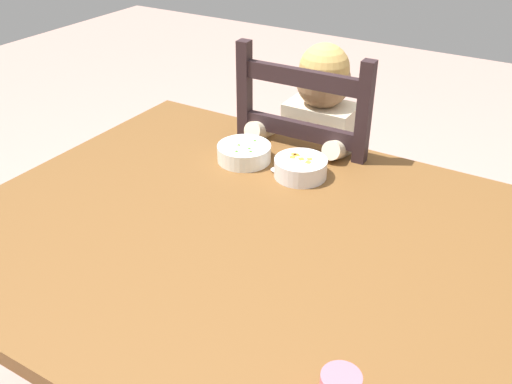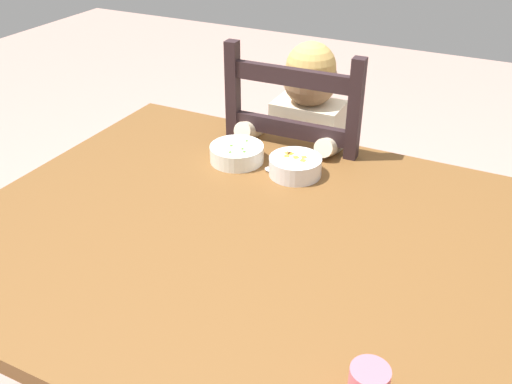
{
  "view_description": "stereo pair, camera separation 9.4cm",
  "coord_description": "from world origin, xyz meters",
  "px_view_note": "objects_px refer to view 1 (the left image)",
  "views": [
    {
      "loc": [
        0.53,
        -0.92,
        1.46
      ],
      "look_at": [
        -0.07,
        0.09,
        0.76
      ],
      "focal_mm": 39.6,
      "sensor_mm": 36.0,
      "label": 1
    },
    {
      "loc": [
        0.45,
        -0.97,
        1.46
      ],
      "look_at": [
        -0.07,
        0.09,
        0.76
      ],
      "focal_mm": 39.6,
      "sensor_mm": 36.0,
      "label": 2
    }
  ],
  "objects_px": {
    "bowl_of_carrots": "(301,167)",
    "spoon": "(284,173)",
    "dining_table": "(263,264)",
    "child_figure": "(316,147)",
    "bowl_of_peas": "(244,152)",
    "dining_chair": "(314,191)"
  },
  "relations": [
    {
      "from": "dining_table",
      "to": "bowl_of_carrots",
      "type": "relative_size",
      "value": 10.01
    },
    {
      "from": "dining_table",
      "to": "bowl_of_peas",
      "type": "bearing_deg",
      "value": 128.8
    },
    {
      "from": "dining_table",
      "to": "bowl_of_carrots",
      "type": "height_order",
      "value": "bowl_of_carrots"
    },
    {
      "from": "bowl_of_carrots",
      "to": "spoon",
      "type": "height_order",
      "value": "bowl_of_carrots"
    },
    {
      "from": "dining_table",
      "to": "dining_chair",
      "type": "distance_m",
      "value": 0.63
    },
    {
      "from": "child_figure",
      "to": "bowl_of_peas",
      "type": "relative_size",
      "value": 6.37
    },
    {
      "from": "spoon",
      "to": "bowl_of_peas",
      "type": "bearing_deg",
      "value": 174.18
    },
    {
      "from": "dining_table",
      "to": "bowl_of_peas",
      "type": "xyz_separation_m",
      "value": [
        -0.24,
        0.3,
        0.11
      ]
    },
    {
      "from": "child_figure",
      "to": "dining_chair",
      "type": "bearing_deg",
      "value": 75.32
    },
    {
      "from": "child_figure",
      "to": "spoon",
      "type": "xyz_separation_m",
      "value": [
        0.05,
        -0.31,
        0.06
      ]
    },
    {
      "from": "bowl_of_peas",
      "to": "child_figure",
      "type": "bearing_deg",
      "value": 72.78
    },
    {
      "from": "child_figure",
      "to": "bowl_of_carrots",
      "type": "distance_m",
      "value": 0.32
    },
    {
      "from": "dining_table",
      "to": "child_figure",
      "type": "xyz_separation_m",
      "value": [
        -0.15,
        0.59,
        0.02
      ]
    },
    {
      "from": "dining_table",
      "to": "child_figure",
      "type": "bearing_deg",
      "value": 104.11
    },
    {
      "from": "dining_table",
      "to": "child_figure",
      "type": "relative_size",
      "value": 1.47
    },
    {
      "from": "bowl_of_peas",
      "to": "spoon",
      "type": "xyz_separation_m",
      "value": [
        0.14,
        -0.01,
        -0.02
      ]
    },
    {
      "from": "child_figure",
      "to": "dining_table",
      "type": "bearing_deg",
      "value": -75.89
    },
    {
      "from": "dining_chair",
      "to": "bowl_of_carrots",
      "type": "distance_m",
      "value": 0.4
    },
    {
      "from": "spoon",
      "to": "dining_chair",
      "type": "bearing_deg",
      "value": 98.33
    },
    {
      "from": "child_figure",
      "to": "bowl_of_peas",
      "type": "distance_m",
      "value": 0.32
    },
    {
      "from": "child_figure",
      "to": "bowl_of_carrots",
      "type": "bearing_deg",
      "value": -72.77
    },
    {
      "from": "child_figure",
      "to": "bowl_of_peas",
      "type": "xyz_separation_m",
      "value": [
        -0.09,
        -0.29,
        0.08
      ]
    }
  ]
}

